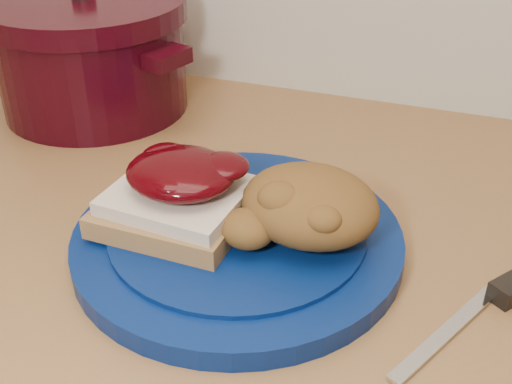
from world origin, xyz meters
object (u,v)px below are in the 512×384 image
(plate, at_px, (238,240))
(butter_knife, at_px, (452,327))
(pepper_grinder, at_px, (84,45))
(dutch_oven, at_px, (91,54))

(plate, xyz_separation_m, butter_knife, (0.19, -0.04, -0.01))
(plate, distance_m, pepper_grinder, 0.44)
(butter_knife, height_order, dutch_oven, dutch_oven)
(butter_knife, distance_m, dutch_oven, 0.54)
(butter_knife, relative_size, dutch_oven, 0.51)
(butter_knife, bearing_deg, pepper_grinder, 84.28)
(pepper_grinder, bearing_deg, butter_knife, -31.90)
(butter_knife, height_order, pepper_grinder, pepper_grinder)
(plate, bearing_deg, pepper_grinder, 139.48)
(pepper_grinder, bearing_deg, dutch_oven, -49.58)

